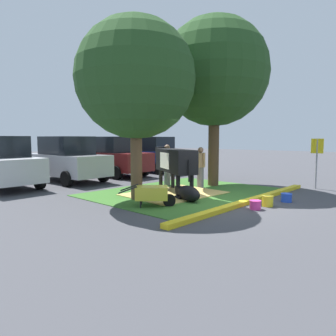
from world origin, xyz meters
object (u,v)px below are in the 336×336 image
bucket_yellow (268,201)px  sedan_red (112,157)px  bucket_blue (286,197)px  shade_tree_right (215,72)px  wheelbarrow (152,193)px  person_handler (167,164)px  person_visitor_near (200,166)px  parking_sign (317,153)px  sedan_blue (152,155)px  shade_tree_left (136,79)px  calf_lying (188,193)px  bucket_pink (255,205)px  cow_holstein (174,161)px  hatchback_white (67,160)px

bucket_yellow → sedan_red: sedan_red is taller
bucket_yellow → bucket_blue: size_ratio=0.99×
shade_tree_right → wheelbarrow: size_ratio=4.92×
shade_tree_right → person_handler: bearing=133.1°
person_visitor_near → sedan_red: (0.16, 5.82, 0.13)m
parking_sign → sedan_blue: sedan_blue is taller
person_handler → parking_sign: parking_sign is taller
parking_sign → bucket_yellow: size_ratio=5.69×
shade_tree_left → calf_lying: bearing=-56.3°
parking_sign → calf_lying: bearing=157.6°
person_handler → sedan_red: (0.61, 4.47, 0.08)m
shade_tree_right → sedan_blue: bearing=70.2°
person_handler → bucket_pink: 4.94m
cow_holstein → shade_tree_right: bearing=-3.7°
shade_tree_left → sedan_blue: size_ratio=1.26×
shade_tree_left → person_visitor_near: 4.31m
wheelbarrow → hatchback_white: 6.70m
wheelbarrow → parking_sign: parking_sign is taller
shade_tree_right → calf_lying: 5.45m
shade_tree_right → sedan_red: shade_tree_right is taller
calf_lying → sedan_blue: 8.70m
sedan_red → hatchback_white: bearing=-174.9°
shade_tree_right → hatchback_white: size_ratio=1.50×
shade_tree_right → wheelbarrow: (-4.44, -0.98, -4.15)m
bucket_pink → bucket_blue: 1.58m
person_handler → bucket_pink: person_handler is taller
bucket_yellow → sedan_blue: (4.24, 9.09, 0.82)m
wheelbarrow → bucket_blue: 4.12m
person_visitor_near → sedan_red: size_ratio=0.36×
calf_lying → sedan_blue: sedan_blue is taller
shade_tree_left → person_visitor_near: shade_tree_left is taller
person_visitor_near → person_handler: bearing=108.4°
person_handler → sedan_red: sedan_red is taller
person_handler → sedan_blue: bearing=52.4°
shade_tree_right → parking_sign: size_ratio=3.48×
sedan_red → person_visitor_near: bearing=-91.6°
wheelbarrow → hatchback_white: size_ratio=0.30×
shade_tree_right → cow_holstein: size_ratio=2.28×
calf_lying → hatchback_white: (-0.25, 6.82, 0.75)m
hatchback_white → sedan_red: bearing=5.1°
person_visitor_near → shade_tree_right: bearing=-1.8°
calf_lying → hatchback_white: size_ratio=0.30×
cow_holstein → bucket_yellow: 3.63m
wheelbarrow → hatchback_white: (1.06, 6.59, 0.60)m
shade_tree_right → shade_tree_left: bearing=177.9°
bucket_yellow → person_handler: bearing=79.4°
person_visitor_near → bucket_pink: (-1.92, -3.31, -0.72)m
hatchback_white → parking_sign: bearing=-58.8°
calf_lying → person_handler: 3.25m
shade_tree_left → calf_lying: size_ratio=4.24×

